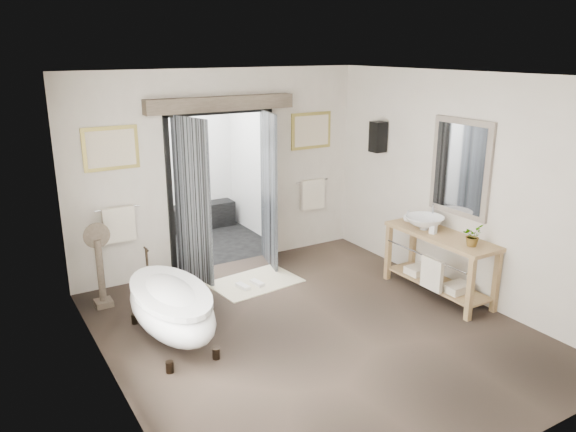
% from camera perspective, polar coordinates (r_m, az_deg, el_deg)
% --- Properties ---
extents(ground_plane, '(5.00, 5.00, 0.00)m').
position_cam_1_polar(ground_plane, '(6.69, 2.70, -11.61)').
color(ground_plane, brown).
extents(room_shell, '(4.52, 5.02, 2.91)m').
position_cam_1_polar(room_shell, '(5.90, 3.38, 3.84)').
color(room_shell, beige).
rests_on(room_shell, ground_plane).
extents(shower_room, '(2.22, 2.01, 2.51)m').
position_cam_1_polar(shower_room, '(9.73, -10.35, 3.02)').
color(shower_room, black).
rests_on(shower_room, ground_plane).
extents(back_wall_dressing, '(3.82, 0.79, 2.52)m').
position_cam_1_polar(back_wall_dressing, '(8.07, -6.31, 5.16)').
color(back_wall_dressing, black).
rests_on(back_wall_dressing, ground_plane).
extents(clawfoot_tub, '(0.78, 1.74, 0.85)m').
position_cam_1_polar(clawfoot_tub, '(6.44, -11.80, -8.98)').
color(clawfoot_tub, black).
rests_on(clawfoot_tub, ground_plane).
extents(vanity, '(0.57, 1.60, 0.85)m').
position_cam_1_polar(vanity, '(7.64, 15.05, -4.27)').
color(vanity, tan).
rests_on(vanity, ground_plane).
extents(pedestal_mirror, '(0.33, 0.21, 1.11)m').
position_cam_1_polar(pedestal_mirror, '(7.47, -18.52, -5.32)').
color(pedestal_mirror, brown).
rests_on(pedestal_mirror, ground_plane).
extents(rug, '(1.28, 0.93, 0.01)m').
position_cam_1_polar(rug, '(7.96, -3.37, -6.71)').
color(rug, beige).
rests_on(rug, ground_plane).
extents(slippers, '(0.35, 0.25, 0.05)m').
position_cam_1_polar(slippers, '(7.81, -3.87, -6.96)').
color(slippers, white).
rests_on(slippers, rug).
extents(basin, '(0.67, 0.67, 0.18)m').
position_cam_1_polar(basin, '(7.66, 13.69, -0.68)').
color(basin, white).
rests_on(basin, vanity).
extents(plant, '(0.30, 0.28, 0.27)m').
position_cam_1_polar(plant, '(7.18, 18.22, -1.88)').
color(plant, gray).
rests_on(plant, vanity).
extents(soap_bottle_a, '(0.10, 0.10, 0.18)m').
position_cam_1_polar(soap_bottle_a, '(7.51, 14.55, -1.10)').
color(soap_bottle_a, gray).
rests_on(soap_bottle_a, vanity).
extents(soap_bottle_b, '(0.16, 0.16, 0.16)m').
position_cam_1_polar(soap_bottle_b, '(7.95, 12.08, -0.01)').
color(soap_bottle_b, gray).
rests_on(soap_bottle_b, vanity).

